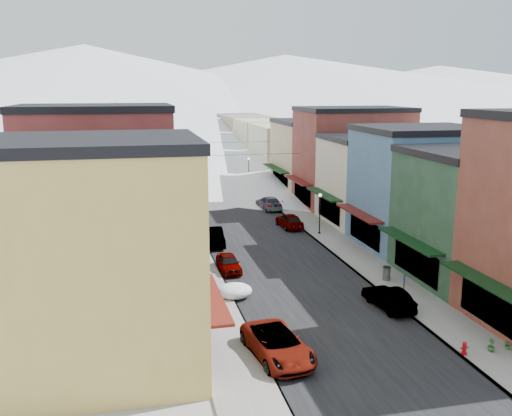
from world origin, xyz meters
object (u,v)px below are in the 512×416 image
trash_can (387,273)px  fire_hydrant (464,349)px  car_dark_hatch (214,237)px  car_green_sedan (388,298)px  car_white_suv (278,344)px  car_silver_sedan (229,263)px  streetlamp_near (320,208)px

trash_can → fire_hydrant: bearing=-95.7°
car_dark_hatch → car_green_sedan: bearing=-61.4°
car_dark_hatch → trash_can: bearing=-47.3°
car_dark_hatch → trash_can: car_dark_hatch is taller
car_green_sedan → trash_can: 5.12m
car_white_suv → trash_can: (10.67, 9.69, -0.11)m
car_silver_sedan → fire_hydrant: 19.10m
car_silver_sedan → streetlamp_near: (10.31, 8.89, 1.91)m
car_white_suv → car_green_sedan: bearing=22.6°
fire_hydrant → car_dark_hatch: bearing=111.5°
car_silver_sedan → trash_can: size_ratio=3.89×
car_silver_sedan → streetlamp_near: size_ratio=1.01×
streetlamp_near → trash_can: bearing=-88.5°
car_white_suv → trash_can: size_ratio=5.51×
car_green_sedan → fire_hydrant: bearing=91.0°
car_silver_sedan → car_green_sedan: size_ratio=0.91×
car_green_sedan → fire_hydrant: (0.93, -7.01, -0.23)m
car_dark_hatch → fire_hydrant: size_ratio=6.55×
car_silver_sedan → car_dark_hatch: bearing=89.1°
car_white_suv → car_silver_sedan: bearing=82.2°
car_white_suv → streetlamp_near: bearing=58.5°
car_silver_sedan → streetlamp_near: 13.75m
car_white_suv → car_silver_sedan: (0.00, 14.57, -0.10)m
trash_can → streetlamp_near: streetlamp_near is taller
streetlamp_near → car_dark_hatch: bearing=-172.3°
car_dark_hatch → streetlamp_near: streetlamp_near is taller
fire_hydrant → streetlamp_near: streetlamp_near is taller
car_white_suv → fire_hydrant: size_ratio=7.90×
fire_hydrant → streetlamp_near: (0.81, 25.46, 2.10)m
car_white_suv → fire_hydrant: bearing=-19.7°
car_silver_sedan → fire_hydrant: car_silver_sedan is taller
car_white_suv → fire_hydrant: (9.50, -2.00, -0.30)m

